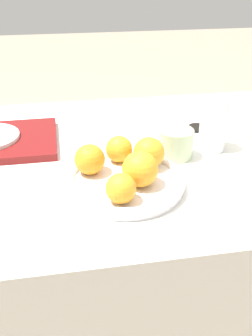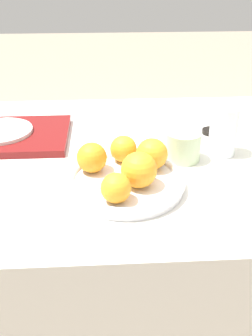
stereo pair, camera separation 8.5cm
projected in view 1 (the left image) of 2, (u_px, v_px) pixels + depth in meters
The scene contains 11 objects.
ground_plane at pixel (117, 336), 1.38m from camera, with size 12.00×12.00×0.00m, color gray.
table at pixel (116, 258), 1.21m from camera, with size 1.33×0.85×0.72m.
fruit_platter at pixel (126, 182), 0.87m from camera, with size 0.26×0.26×0.03m.
orange_0 at pixel (140, 169), 0.83m from camera, with size 0.08×0.08×0.08m.
orange_1 at pixel (90, 159), 0.88m from camera, with size 0.07×0.07×0.07m.
orange_2 at pixel (119, 149), 0.93m from camera, with size 0.06×0.06×0.06m.
orange_3 at pixel (149, 153), 0.91m from camera, with size 0.07×0.07×0.07m.
orange_4 at pixel (121, 188), 0.78m from camera, with size 0.06×0.06×0.06m.
water_glass at pixel (213, 127), 1.02m from camera, with size 0.07×0.07×0.13m.
cup_1 at pixel (176, 143), 1.00m from camera, with size 0.09×0.09×0.07m.
soy_dish at pixel (197, 128), 1.16m from camera, with size 0.05×0.05×0.01m.
Camera 1 is at (-0.13, -0.92, 1.19)m, focal length 42.00 mm.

